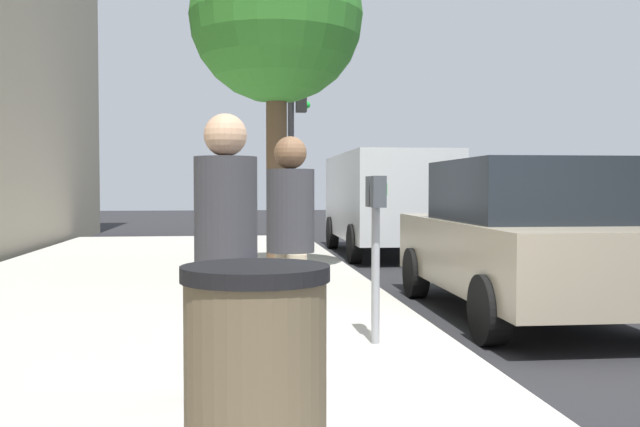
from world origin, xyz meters
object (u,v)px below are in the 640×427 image
Objects in this scene: parking_meter at (376,223)px; parked_van_far at (386,197)px; traffic_signal at (296,130)px; trash_bin at (256,392)px; street_tree at (276,19)px; pedestrian_at_meter at (290,228)px; pedestrian_bystander at (226,232)px; parked_sedan_near at (523,238)px.

parked_van_far reaches higher than parking_meter.
parking_meter is at bearing 167.39° from parked_van_far.
trash_bin is (-10.90, 1.09, -1.92)m from traffic_signal.
street_tree is at bearing 6.09° from parking_meter.
pedestrian_bystander reaches higher than pedestrian_at_meter.
parking_meter is 5.84m from street_tree.
pedestrian_bystander is at bearing 172.51° from traffic_signal.
parked_van_far is (7.39, -0.00, 0.36)m from parked_sedan_near.
parked_van_far is (9.22, -2.06, 0.09)m from parking_meter.
parked_sedan_near is 0.85× the size of parked_van_far.
trash_bin is at bearing 176.12° from street_tree.
traffic_signal is at bearing 123.39° from parked_van_far.
trash_bin is at bearing -134.57° from pedestrian_bystander.
parked_van_far reaches higher than pedestrian_at_meter.
parked_sedan_near reaches higher than parking_meter.
parked_van_far is 12.67m from trash_bin.
pedestrian_at_meter reaches higher than parked_sedan_near.
parked_van_far is at bearing -12.61° from parking_meter.
parking_meter is at bearing -19.70° from trash_bin.
parked_sedan_near reaches higher than trash_bin.
pedestrian_bystander is at bearing 135.08° from parked_sedan_near.
parking_meter is 0.32× the size of parked_sedan_near.
trash_bin is (-1.57, -0.14, -0.53)m from pedestrian_bystander.
trash_bin is at bearing 165.59° from parked_van_far.
pedestrian_bystander is 9.51m from traffic_signal.
parked_van_far is at bearing -56.61° from traffic_signal.
street_tree reaches higher than parked_van_far.
parking_meter is 1.92m from pedestrian_bystander.
trash_bin is at bearing -108.71° from pedestrian_at_meter.
pedestrian_bystander is 1.75× the size of trash_bin.
parking_meter reaches higher than trash_bin.
parked_sedan_near is at bearing -32.91° from trash_bin.
pedestrian_at_meter is at bearing -7.33° from trash_bin.
pedestrian_at_meter is at bearing 127.86° from parked_sedan_near.
parking_meter is 1.40× the size of trash_bin.
pedestrian_at_meter is 1.21m from pedestrian_bystander.
street_tree is (5.06, 0.54, 2.87)m from parking_meter.
traffic_signal reaches higher than trash_bin.
pedestrian_bystander is at bearing 140.21° from parking_meter.
pedestrian_at_meter is 9.98m from parked_van_far.
parking_meter is at bearing 0.70° from pedestrian_bystander.
street_tree reaches higher than trash_bin.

